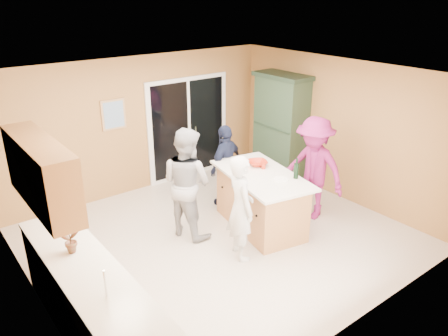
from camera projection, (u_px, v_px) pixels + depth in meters
floor at (220, 238)px, 7.02m from camera, size 5.50×5.50×0.00m
ceiling at (220, 76)px, 6.02m from camera, size 5.50×5.00×0.10m
wall_back at (141, 125)px, 8.35m from camera, size 5.50×0.10×2.60m
wall_front at (360, 231)px, 4.69m from camera, size 5.50×0.10×2.60m
wall_left at (28, 218)px, 4.97m from camera, size 0.10×5.00×2.60m
wall_right at (338, 130)px, 8.07m from camera, size 0.10×5.00×2.60m
left_cabinet_run at (98, 315)px, 4.69m from camera, size 0.65×3.05×1.24m
upper_cabinets at (41, 173)px, 4.70m from camera, size 0.35×1.60×0.75m
sliding_door at (189, 128)px, 9.01m from camera, size 1.90×0.07×2.10m
framed_picture at (114, 115)px, 7.91m from camera, size 0.46×0.04×0.56m
kitchen_island at (261, 202)px, 7.22m from camera, size 1.31×1.97×0.95m
green_hutch at (281, 129)px, 8.92m from camera, size 0.63×1.19×2.18m
woman_white at (241, 208)px, 6.27m from camera, size 0.54×0.67×1.60m
woman_grey at (187, 183)px, 6.85m from camera, size 0.88×1.02×1.79m
woman_navy at (226, 165)px, 7.89m from camera, size 0.96×0.63×1.51m
woman_magenta at (313, 168)px, 7.38m from camera, size 0.85×1.26×1.79m
serving_bowl at (257, 163)px, 7.35m from camera, size 0.43×0.43×0.08m
tulip_vase at (69, 235)px, 4.88m from camera, size 0.28×0.24×0.45m
tumbler_near at (263, 166)px, 7.20m from camera, size 0.08×0.08×0.10m
tumbler_far at (239, 160)px, 7.45m from camera, size 0.08×0.08×0.11m
wine_bottle at (296, 171)px, 6.81m from camera, size 0.08×0.08×0.34m
white_plate at (281, 179)px, 6.80m from camera, size 0.28×0.28×0.02m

